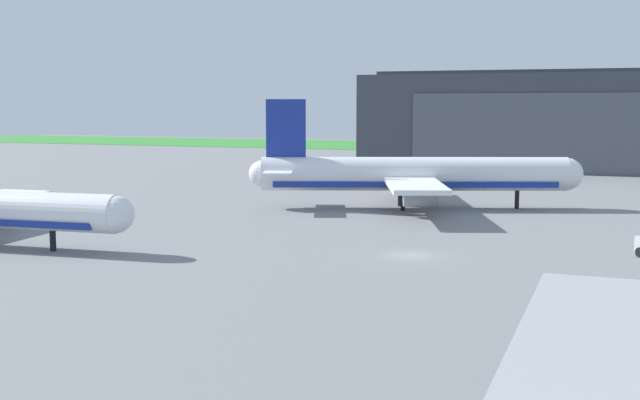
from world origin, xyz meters
TOP-DOWN VIEW (x-y plane):
  - ground_plane at (0.00, 0.00)m, footprint 440.00×440.00m
  - grass_field_strip at (0.00, 182.18)m, footprint 440.00×56.00m
  - maintenance_hangar at (15.35, 108.94)m, footprint 99.67×37.77m
  - airliner_far_left at (-7.60, 31.64)m, footprint 40.19×34.97m

SIDE VIEW (x-z plane):
  - ground_plane at x=0.00m, z-range 0.00..0.00m
  - grass_field_strip at x=0.00m, z-range 0.00..0.08m
  - airliner_far_left at x=-7.60m, z-range -2.68..11.19m
  - maintenance_hangar at x=15.35m, z-range -0.46..19.93m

